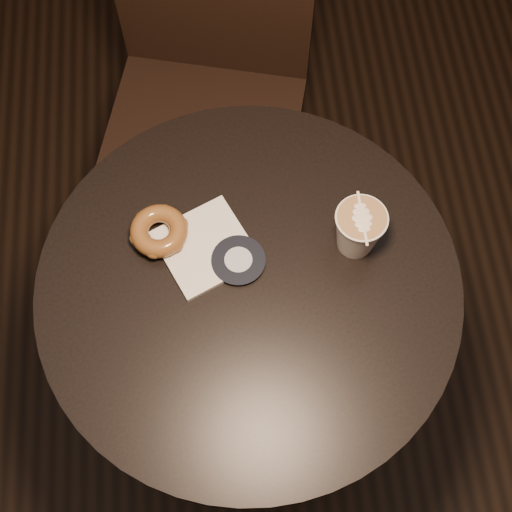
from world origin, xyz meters
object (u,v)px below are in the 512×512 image
chair (208,65)px  pastry_bag (205,247)px  doughnut (159,231)px  cafe_table (250,322)px  latte_cup (358,231)px

chair → pastry_bag: size_ratio=7.57×
pastry_bag → doughnut: 0.08m
chair → doughnut: bearing=-87.4°
chair → doughnut: chair is taller
chair → doughnut: (-0.10, -0.48, 0.18)m
chair → pastry_bag: chair is taller
pastry_bag → cafe_table: bearing=-70.6°
chair → doughnut: 0.52m
cafe_table → latte_cup: size_ratio=7.98×
cafe_table → doughnut: size_ratio=7.78×
cafe_table → pastry_bag: 0.22m
doughnut → cafe_table: bearing=-34.4°
pastry_bag → doughnut: size_ratio=1.46×
cafe_table → latte_cup: 0.31m
doughnut → latte_cup: (0.32, -0.04, 0.02)m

